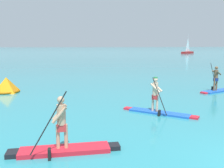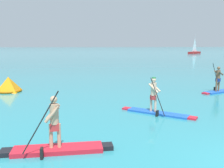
{
  "view_description": "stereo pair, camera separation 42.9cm",
  "coord_description": "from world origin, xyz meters",
  "px_view_note": "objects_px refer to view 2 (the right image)",
  "views": [
    {
      "loc": [
        -5.47,
        -5.22,
        3.23
      ],
      "look_at": [
        -3.44,
        9.23,
        0.89
      ],
      "focal_mm": 40.83,
      "sensor_mm": 36.0,
      "label": 1
    },
    {
      "loc": [
        -5.04,
        -5.28,
        3.23
      ],
      "look_at": [
        -3.44,
        9.23,
        0.89
      ],
      "focal_mm": 40.83,
      "sensor_mm": 36.0,
      "label": 2
    }
  ],
  "objects_px": {
    "paddleboarder_mid_center": "(156,105)",
    "paddleboarder_far_right": "(219,86)",
    "sailboat_right_horizon": "(194,51)",
    "race_marker_buoy": "(9,85)",
    "paddleboarder_near_left": "(56,142)"
  },
  "relations": [
    {
      "from": "paddleboarder_far_right",
      "to": "sailboat_right_horizon",
      "type": "height_order",
      "value": "sailboat_right_horizon"
    },
    {
      "from": "race_marker_buoy",
      "to": "sailboat_right_horizon",
      "type": "relative_size",
      "value": 0.31
    },
    {
      "from": "paddleboarder_near_left",
      "to": "race_marker_buoy",
      "type": "distance_m",
      "value": 11.01
    },
    {
      "from": "paddleboarder_far_right",
      "to": "race_marker_buoy",
      "type": "height_order",
      "value": "paddleboarder_far_right"
    },
    {
      "from": "sailboat_right_horizon",
      "to": "paddleboarder_mid_center",
      "type": "bearing_deg",
      "value": 21.94
    },
    {
      "from": "paddleboarder_near_left",
      "to": "paddleboarder_far_right",
      "type": "distance_m",
      "value": 12.9
    },
    {
      "from": "paddleboarder_near_left",
      "to": "paddleboarder_far_right",
      "type": "bearing_deg",
      "value": -141.4
    },
    {
      "from": "paddleboarder_far_right",
      "to": "race_marker_buoy",
      "type": "xyz_separation_m",
      "value": [
        -13.97,
        1.74,
        0.04
      ]
    },
    {
      "from": "paddleboarder_near_left",
      "to": "paddleboarder_mid_center",
      "type": "distance_m",
      "value": 5.61
    },
    {
      "from": "paddleboarder_near_left",
      "to": "sailboat_right_horizon",
      "type": "distance_m",
      "value": 80.16
    },
    {
      "from": "paddleboarder_mid_center",
      "to": "race_marker_buoy",
      "type": "relative_size",
      "value": 1.56
    },
    {
      "from": "race_marker_buoy",
      "to": "sailboat_right_horizon",
      "type": "bearing_deg",
      "value": 56.6
    },
    {
      "from": "paddleboarder_mid_center",
      "to": "paddleboarder_far_right",
      "type": "xyz_separation_m",
      "value": [
        5.61,
        4.67,
        0.01
      ]
    },
    {
      "from": "paddleboarder_far_right",
      "to": "paddleboarder_near_left",
      "type": "bearing_deg",
      "value": -162.36
    },
    {
      "from": "race_marker_buoy",
      "to": "sailboat_right_horizon",
      "type": "xyz_separation_m",
      "value": [
        40.44,
        61.33,
        0.24
      ]
    }
  ]
}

